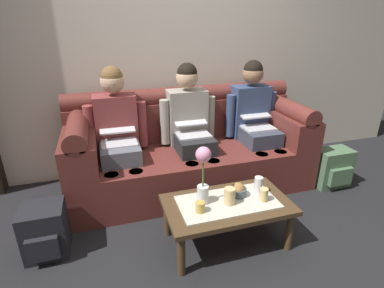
% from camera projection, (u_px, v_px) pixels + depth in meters
% --- Properties ---
extents(ground_plane, '(14.00, 14.00, 0.00)m').
position_uv_depth(ground_plane, '(237.00, 261.00, 2.15)').
color(ground_plane, black).
extents(back_wall_patterned, '(6.00, 0.12, 2.90)m').
position_uv_depth(back_wall_patterned, '(175.00, 34.00, 3.09)').
color(back_wall_patterned, beige).
rests_on(back_wall_patterned, ground_plane).
extents(couch, '(2.33, 0.88, 0.96)m').
position_uv_depth(couch, '(190.00, 150.00, 3.04)').
color(couch, maroon).
rests_on(couch, ground_plane).
extents(person_left, '(0.56, 0.67, 1.22)m').
position_uv_depth(person_left, '(118.00, 130.00, 2.73)').
color(person_left, '#595B66').
rests_on(person_left, ground_plane).
extents(person_middle, '(0.56, 0.67, 1.22)m').
position_uv_depth(person_middle, '(190.00, 123.00, 2.92)').
color(person_middle, '#232326').
rests_on(person_middle, ground_plane).
extents(person_right, '(0.56, 0.67, 1.22)m').
position_uv_depth(person_right, '(254.00, 117.00, 3.11)').
color(person_right, '#383D4C').
rests_on(person_right, ground_plane).
extents(coffee_table, '(0.92, 0.52, 0.36)m').
position_uv_depth(coffee_table, '(227.00, 208.00, 2.22)').
color(coffee_table, '#47331E').
rests_on(coffee_table, ground_plane).
extents(flower_vase, '(0.11, 0.11, 0.44)m').
position_uv_depth(flower_vase, '(203.00, 172.00, 2.09)').
color(flower_vase, silver).
rests_on(flower_vase, coffee_table).
extents(snack_bowl, '(0.13, 0.13, 0.10)m').
position_uv_depth(snack_bowl, '(238.00, 190.00, 2.26)').
color(snack_bowl, '#4C5666').
rests_on(snack_bowl, coffee_table).
extents(cup_near_left, '(0.07, 0.07, 0.08)m').
position_uv_depth(cup_near_left, '(200.00, 207.00, 2.07)').
color(cup_near_left, gold).
rests_on(cup_near_left, coffee_table).
extents(cup_near_right, '(0.06, 0.06, 0.12)m').
position_uv_depth(cup_near_right, '(258.00, 184.00, 2.31)').
color(cup_near_right, silver).
rests_on(cup_near_right, coffee_table).
extents(cup_far_center, '(0.06, 0.06, 0.10)m').
position_uv_depth(cup_far_center, '(264.00, 195.00, 2.19)').
color(cup_far_center, '#DBB77A').
rests_on(cup_far_center, coffee_table).
extents(cup_far_left, '(0.08, 0.08, 0.12)m').
position_uv_depth(cup_far_left, '(229.00, 196.00, 2.15)').
color(cup_far_left, '#DBB77A').
rests_on(cup_far_left, coffee_table).
extents(backpack_right, '(0.36, 0.27, 0.39)m').
position_uv_depth(backpack_right, '(332.00, 168.00, 3.06)').
color(backpack_right, '#4C6B4C').
rests_on(backpack_right, ground_plane).
extents(backpack_left, '(0.29, 0.32, 0.38)m').
position_uv_depth(backpack_left, '(45.00, 231.00, 2.16)').
color(backpack_left, black).
rests_on(backpack_left, ground_plane).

